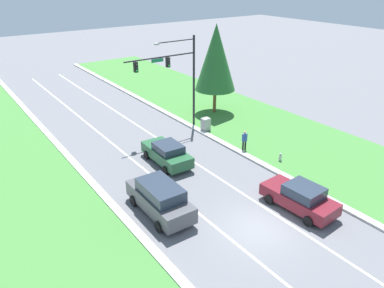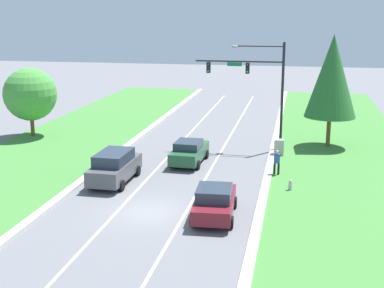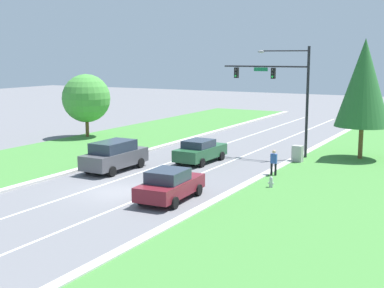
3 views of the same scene
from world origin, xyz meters
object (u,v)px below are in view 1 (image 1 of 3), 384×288
at_px(conifer_near_right_tree, 216,58).
at_px(burgundy_sedan, 300,197).
at_px(pedestrian, 245,140).
at_px(forest_sedan, 167,153).
at_px(fire_hydrant, 280,157).
at_px(traffic_signal_mast, 176,71).
at_px(graphite_suv, 160,198).
at_px(utility_cabinet, 206,125).

bearing_deg(conifer_near_right_tree, burgundy_sedan, -111.60).
relative_size(pedestrian, conifer_near_right_tree, 0.19).
xyz_separation_m(forest_sedan, fire_hydrant, (7.05, -4.70, -0.49)).
bearing_deg(pedestrian, forest_sedan, -18.35).
height_order(traffic_signal_mast, fire_hydrant, traffic_signal_mast).
height_order(forest_sedan, pedestrian, pedestrian).
relative_size(burgundy_sedan, fire_hydrant, 6.66).
height_order(graphite_suv, conifer_near_right_tree, conifer_near_right_tree).
distance_m(traffic_signal_mast, conifer_near_right_tree, 5.66).
xyz_separation_m(traffic_signal_mast, burgundy_sedan, (-0.93, -14.67, -4.53)).
xyz_separation_m(graphite_suv, utility_cabinet, (9.71, 8.33, -0.40)).
bearing_deg(conifer_near_right_tree, utility_cabinet, -137.72).
height_order(graphite_suv, utility_cabinet, graphite_suv).
xyz_separation_m(burgundy_sedan, conifer_near_right_tree, (6.39, 16.14, 4.72)).
bearing_deg(burgundy_sedan, traffic_signal_mast, 83.05).
bearing_deg(burgundy_sedan, forest_sedan, 105.65).
relative_size(graphite_suv, burgundy_sedan, 1.08).
distance_m(fire_hydrant, conifer_near_right_tree, 12.66).
relative_size(forest_sedan, fire_hydrant, 6.72).
relative_size(graphite_suv, pedestrian, 2.97).
distance_m(burgundy_sedan, utility_cabinet, 13.13).
distance_m(burgundy_sedan, conifer_near_right_tree, 17.99).
distance_m(pedestrian, conifer_near_right_tree, 10.13).
bearing_deg(conifer_near_right_tree, forest_sedan, -146.03).
relative_size(forest_sedan, utility_cabinet, 3.85).
distance_m(graphite_suv, utility_cabinet, 12.80).
bearing_deg(traffic_signal_mast, burgundy_sedan, -93.63).
bearing_deg(graphite_suv, conifer_near_right_tree, 41.87).
bearing_deg(utility_cabinet, graphite_suv, -139.39).
bearing_deg(graphite_suv, utility_cabinet, 41.41).
xyz_separation_m(graphite_suv, conifer_near_right_tree, (13.35, 11.63, 4.54)).
distance_m(traffic_signal_mast, graphite_suv, 13.58).
xyz_separation_m(burgundy_sedan, pedestrian, (2.80, 7.86, 0.11)).
bearing_deg(forest_sedan, burgundy_sedan, -69.18).
bearing_deg(burgundy_sedan, utility_cabinet, 74.57).
bearing_deg(traffic_signal_mast, utility_cabinet, -45.19).
height_order(traffic_signal_mast, utility_cabinet, traffic_signal_mast).
height_order(traffic_signal_mast, forest_sedan, traffic_signal_mast).
distance_m(utility_cabinet, pedestrian, 4.98).
bearing_deg(utility_cabinet, traffic_signal_mast, 134.81).
height_order(forest_sedan, utility_cabinet, forest_sedan).
relative_size(fire_hydrant, conifer_near_right_tree, 0.08).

